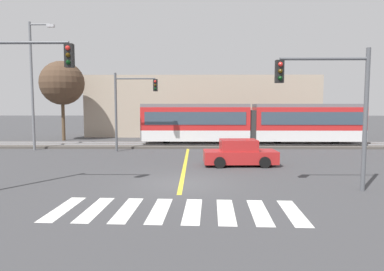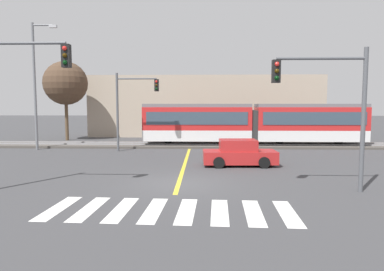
% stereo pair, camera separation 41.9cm
% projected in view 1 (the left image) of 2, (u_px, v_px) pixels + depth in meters
% --- Properties ---
extents(ground_plane, '(200.00, 200.00, 0.00)m').
position_uv_depth(ground_plane, '(181.00, 184.00, 15.31)').
color(ground_plane, '#3D3D3F').
extents(track_bed, '(120.00, 4.00, 0.18)m').
position_uv_depth(track_bed, '(189.00, 145.00, 29.33)').
color(track_bed, '#4C4742').
rests_on(track_bed, ground).
extents(rail_near, '(120.00, 0.08, 0.10)m').
position_uv_depth(rail_near, '(188.00, 144.00, 28.60)').
color(rail_near, '#939399').
rests_on(rail_near, track_bed).
extents(rail_far, '(120.00, 0.08, 0.10)m').
position_uv_depth(rail_far, '(189.00, 142.00, 30.03)').
color(rail_far, '#939399').
rests_on(rail_far, track_bed).
extents(light_rail_tram, '(18.50, 2.64, 3.43)m').
position_uv_depth(light_rail_tram, '(251.00, 122.00, 29.08)').
color(light_rail_tram, silver).
rests_on(light_rail_tram, track_bed).
extents(crosswalk_stripe_0, '(0.68, 2.82, 0.01)m').
position_uv_depth(crosswalk_stripe_0, '(63.00, 209.00, 11.58)').
color(crosswalk_stripe_0, silver).
rests_on(crosswalk_stripe_0, ground).
extents(crosswalk_stripe_1, '(0.68, 2.82, 0.01)m').
position_uv_depth(crosswalk_stripe_1, '(95.00, 209.00, 11.52)').
color(crosswalk_stripe_1, silver).
rests_on(crosswalk_stripe_1, ground).
extents(crosswalk_stripe_2, '(0.68, 2.82, 0.01)m').
position_uv_depth(crosswalk_stripe_2, '(127.00, 210.00, 11.46)').
color(crosswalk_stripe_2, silver).
rests_on(crosswalk_stripe_2, ground).
extents(crosswalk_stripe_3, '(0.68, 2.82, 0.01)m').
position_uv_depth(crosswalk_stripe_3, '(160.00, 210.00, 11.40)').
color(crosswalk_stripe_3, silver).
rests_on(crosswalk_stripe_3, ground).
extents(crosswalk_stripe_4, '(0.68, 2.82, 0.01)m').
position_uv_depth(crosswalk_stripe_4, '(193.00, 211.00, 11.34)').
color(crosswalk_stripe_4, silver).
rests_on(crosswalk_stripe_4, ground).
extents(crosswalk_stripe_5, '(0.68, 2.82, 0.01)m').
position_uv_depth(crosswalk_stripe_5, '(226.00, 211.00, 11.28)').
color(crosswalk_stripe_5, silver).
rests_on(crosswalk_stripe_5, ground).
extents(crosswalk_stripe_6, '(0.68, 2.82, 0.01)m').
position_uv_depth(crosswalk_stripe_6, '(259.00, 212.00, 11.22)').
color(crosswalk_stripe_6, silver).
rests_on(crosswalk_stripe_6, ground).
extents(crosswalk_stripe_7, '(0.68, 2.82, 0.01)m').
position_uv_depth(crosswalk_stripe_7, '(293.00, 213.00, 11.16)').
color(crosswalk_stripe_7, silver).
rests_on(crosswalk_stripe_7, ground).
extents(lane_centre_line, '(0.20, 14.03, 0.01)m').
position_uv_depth(lane_centre_line, '(185.00, 164.00, 20.35)').
color(lane_centre_line, gold).
rests_on(lane_centre_line, ground).
extents(sedan_crossing, '(4.25, 2.02, 1.52)m').
position_uv_depth(sedan_crossing, '(240.00, 154.00, 19.86)').
color(sedan_crossing, '#B22323').
rests_on(sedan_crossing, ground).
extents(traffic_light_near_left, '(3.75, 0.38, 6.39)m').
position_uv_depth(traffic_light_near_left, '(12.00, 87.00, 13.41)').
color(traffic_light_near_left, '#515459').
rests_on(traffic_light_near_left, ground).
extents(traffic_light_near_right, '(3.75, 0.38, 5.77)m').
position_uv_depth(traffic_light_near_right, '(334.00, 97.00, 13.69)').
color(traffic_light_near_right, '#515459').
rests_on(traffic_light_near_right, ground).
extents(traffic_light_far_left, '(3.25, 0.38, 5.91)m').
position_uv_depth(traffic_light_far_left, '(130.00, 100.00, 25.65)').
color(traffic_light_far_left, '#515459').
rests_on(traffic_light_far_left, ground).
extents(street_lamp_west, '(1.99, 0.28, 9.79)m').
position_uv_depth(street_lamp_west, '(34.00, 80.00, 26.20)').
color(street_lamp_west, slate).
rests_on(street_lamp_west, ground).
extents(bare_tree_far_west, '(4.28, 4.28, 7.80)m').
position_uv_depth(bare_tree_far_west, '(62.00, 83.00, 33.49)').
color(bare_tree_far_west, brown).
rests_on(bare_tree_far_west, ground).
extents(building_backdrop_far, '(25.70, 6.00, 6.73)m').
position_uv_depth(building_backdrop_far, '(202.00, 106.00, 39.62)').
color(building_backdrop_far, tan).
rests_on(building_backdrop_far, ground).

